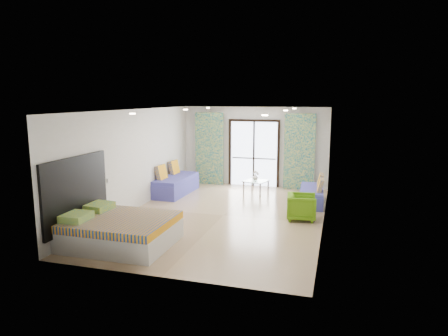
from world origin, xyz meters
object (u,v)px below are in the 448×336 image
(daybed_left, at_px, (176,184))
(daybed_right, at_px, (312,195))
(bed, at_px, (120,231))
(armchair, at_px, (302,206))
(coffee_table, at_px, (256,182))

(daybed_left, height_order, daybed_right, daybed_left)
(bed, xyz_separation_m, armchair, (3.44, 2.80, 0.05))
(daybed_left, relative_size, daybed_right, 1.19)
(daybed_left, distance_m, daybed_right, 4.23)
(bed, height_order, coffee_table, coffee_table)
(coffee_table, xyz_separation_m, armchair, (1.63, -2.30, -0.03))
(daybed_right, xyz_separation_m, armchair, (-0.15, -1.60, 0.10))
(bed, xyz_separation_m, daybed_right, (3.59, 4.40, -0.05))
(armchair, bearing_deg, coffee_table, 29.13)
(bed, xyz_separation_m, coffee_table, (1.81, 5.10, 0.09))
(armchair, bearing_deg, daybed_left, 61.87)
(bed, relative_size, daybed_right, 1.23)
(bed, bearing_deg, coffee_table, 70.40)
(coffee_table, bearing_deg, daybed_right, -21.48)
(coffee_table, bearing_deg, armchair, -54.75)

